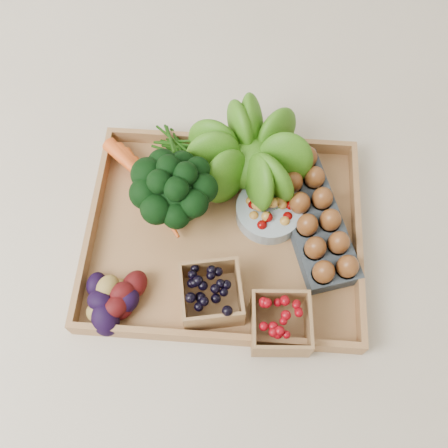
# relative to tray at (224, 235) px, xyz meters

# --- Properties ---
(ground) EXTENTS (4.00, 4.00, 0.00)m
(ground) POSITION_rel_tray_xyz_m (0.00, 0.00, -0.01)
(ground) COLOR beige
(ground) RESTS_ON ground
(tray) EXTENTS (0.55, 0.45, 0.01)m
(tray) POSITION_rel_tray_xyz_m (0.00, 0.00, 0.00)
(tray) COLOR #A87646
(tray) RESTS_ON ground
(carrots) EXTENTS (0.22, 0.16, 0.05)m
(carrots) POSITION_rel_tray_xyz_m (-0.18, 0.10, 0.03)
(carrots) COLOR #E15319
(carrots) RESTS_ON tray
(lettuce) EXTENTS (0.17, 0.17, 0.17)m
(lettuce) POSITION_rel_tray_xyz_m (0.04, 0.15, 0.09)
(lettuce) COLOR #245B0E
(lettuce) RESTS_ON tray
(broccoli) EXTENTS (0.16, 0.16, 0.13)m
(broccoli) POSITION_rel_tray_xyz_m (-0.10, 0.03, 0.07)
(broccoli) COLOR black
(broccoli) RESTS_ON tray
(cherry_bowl) EXTENTS (0.14, 0.14, 0.04)m
(cherry_bowl) POSITION_rel_tray_xyz_m (0.09, 0.05, 0.03)
(cherry_bowl) COLOR #8C9EA5
(cherry_bowl) RESTS_ON tray
(egg_carton) EXTENTS (0.19, 0.32, 0.04)m
(egg_carton) POSITION_rel_tray_xyz_m (0.18, 0.04, 0.03)
(egg_carton) COLOR #363E44
(egg_carton) RESTS_ON tray
(potatoes) EXTENTS (0.13, 0.13, 0.08)m
(potatoes) POSITION_rel_tray_xyz_m (-0.20, -0.16, 0.05)
(potatoes) COLOR #39090A
(potatoes) RESTS_ON tray
(punnet_blackberry) EXTENTS (0.13, 0.13, 0.08)m
(punnet_blackberry) POSITION_rel_tray_xyz_m (-0.01, -0.14, 0.05)
(punnet_blackberry) COLOR black
(punnet_blackberry) RESTS_ON tray
(punnet_raspberry) EXTENTS (0.11, 0.11, 0.07)m
(punnet_raspberry) POSITION_rel_tray_xyz_m (0.12, -0.19, 0.04)
(punnet_raspberry) COLOR maroon
(punnet_raspberry) RESTS_ON tray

